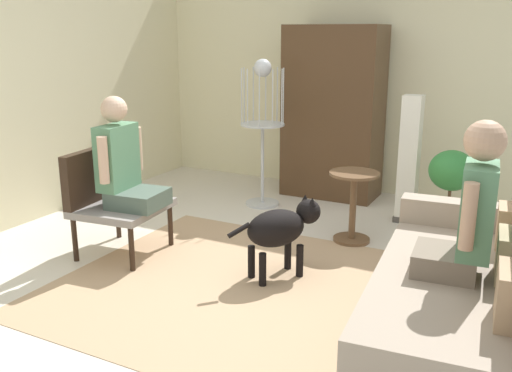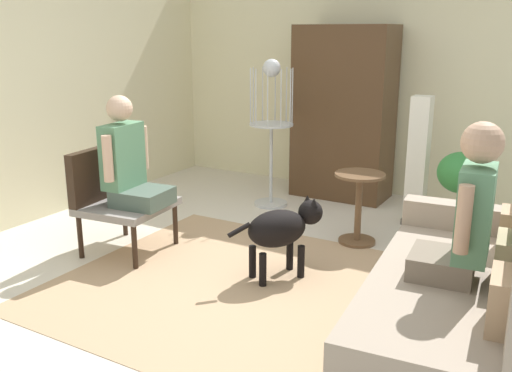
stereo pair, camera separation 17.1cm
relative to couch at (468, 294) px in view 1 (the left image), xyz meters
name	(u,v)px [view 1 (the left image)]	position (x,y,z in m)	size (l,w,h in m)	color
ground_plane	(265,280)	(-1.47, 0.24, -0.32)	(6.68, 6.68, 0.00)	beige
back_wall	(378,72)	(-1.47, 3.08, 1.07)	(5.98, 0.12, 2.78)	beige
left_wall	(24,79)	(-4.22, 0.54, 1.07)	(0.12, 6.17, 2.78)	beige
area_rug	(269,293)	(-1.34, 0.04, -0.31)	(3.09, 2.41, 0.01)	tan
couch	(468,294)	(0.00, 0.00, 0.00)	(1.10, 2.06, 0.94)	gray
armchair	(109,194)	(-2.91, 0.16, 0.19)	(0.71, 0.76, 0.88)	black
person_on_couch	(469,212)	(-0.04, -0.03, 0.52)	(0.46, 0.52, 0.92)	#786858
person_on_armchair	(124,164)	(-2.74, 0.18, 0.47)	(0.52, 0.55, 0.90)	#4B5E52
round_end_table	(353,202)	(-1.15, 1.33, 0.05)	(0.44, 0.44, 0.64)	brown
dog	(281,228)	(-1.40, 0.36, 0.08)	(0.50, 0.69, 0.61)	black
bird_cage_stand	(263,124)	(-2.36, 1.95, 0.57)	(0.46, 0.46, 1.56)	silver
potted_plant	(451,180)	(-0.44, 2.03, 0.18)	(0.42, 0.42, 0.77)	#4C5156
column_lamp	(409,161)	(-0.85, 2.11, 0.30)	(0.20, 0.20, 1.25)	#4C4742
armoire_cabinet	(333,113)	(-1.84, 2.67, 0.63)	(1.05, 0.56, 1.90)	#4C331E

